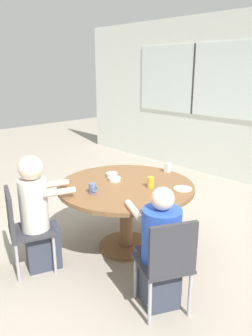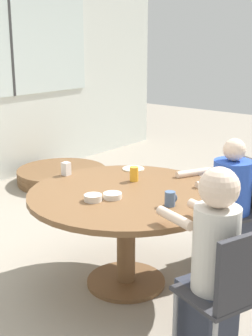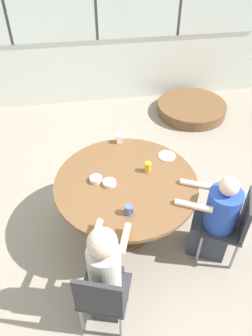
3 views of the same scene
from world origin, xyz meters
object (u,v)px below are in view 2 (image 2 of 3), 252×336
(person_woman_green_shirt, at_px, (227,208))
(juice_glass, at_px, (134,174))
(milk_carton_small, at_px, (66,169))
(bowl_cereal, at_px, (112,196))
(folded_table_stack, at_px, (62,176))
(person_man_blue_shirt, at_px, (211,267))
(chair_for_man_blue_shirt, at_px, (230,287))
(coffee_mug, at_px, (170,199))
(bowl_white_shallow, at_px, (93,198))
(chair_for_woman_green_shirt, at_px, (244,201))

(person_woman_green_shirt, xyz_separation_m, juice_glass, (-0.58, 0.52, 0.33))
(milk_carton_small, relative_size, bowl_cereal, 0.82)
(folded_table_stack, bearing_deg, person_man_blue_shirt, -119.52)
(milk_carton_small, bearing_deg, chair_for_man_blue_shirt, -102.81)
(person_man_blue_shirt, relative_size, bowl_cereal, 8.88)
(person_man_blue_shirt, height_order, coffee_mug, person_man_blue_shirt)
(person_woman_green_shirt, distance_m, person_man_blue_shirt, 1.23)
(bowl_white_shallow, height_order, folded_table_stack, bowl_white_shallow)
(person_man_blue_shirt, relative_size, milk_carton_small, 10.86)
(chair_for_man_blue_shirt, relative_size, bowl_cereal, 6.50)
(bowl_white_shallow, bearing_deg, juice_glass, 6.52)
(person_woman_green_shirt, relative_size, folded_table_stack, 0.92)
(person_man_blue_shirt, bearing_deg, person_woman_green_shirt, 41.91)
(coffee_mug, height_order, bowl_white_shallow, coffee_mug)
(person_woman_green_shirt, distance_m, milk_carton_small, 1.36)
(bowl_cereal, bearing_deg, person_man_blue_shirt, -99.03)
(person_man_blue_shirt, bearing_deg, chair_for_man_blue_shirt, -90.00)
(coffee_mug, distance_m, milk_carton_small, 1.06)
(chair_for_man_blue_shirt, bearing_deg, chair_for_woman_green_shirt, 41.58)
(coffee_mug, distance_m, bowl_white_shallow, 0.53)
(chair_for_woman_green_shirt, distance_m, juice_glass, 0.99)
(coffee_mug, height_order, juice_glass, juice_glass)
(juice_glass, distance_m, bowl_white_shallow, 0.54)
(chair_for_man_blue_shirt, bearing_deg, milk_carton_small, 96.31)
(person_woman_green_shirt, bearing_deg, chair_for_man_blue_shirt, 143.82)
(bowl_cereal, bearing_deg, juice_glass, 17.51)
(chair_for_woman_green_shirt, bearing_deg, coffee_mug, 112.21)
(person_man_blue_shirt, distance_m, bowl_white_shallow, 0.96)
(coffee_mug, bearing_deg, person_woman_green_shirt, 0.47)
(person_woman_green_shirt, bearing_deg, bowl_cereal, 94.58)
(milk_carton_small, height_order, bowl_white_shallow, milk_carton_small)
(person_man_blue_shirt, bearing_deg, milk_carton_small, 96.96)
(person_woman_green_shirt, bearing_deg, coffee_mug, 116.43)
(chair_for_man_blue_shirt, relative_size, person_man_blue_shirt, 0.73)
(chair_for_man_blue_shirt, height_order, bowl_white_shallow, chair_for_man_blue_shirt)
(person_woman_green_shirt, bearing_deg, chair_for_woman_green_shirt, -90.00)
(chair_for_man_blue_shirt, bearing_deg, person_man_blue_shirt, 90.00)
(coffee_mug, relative_size, juice_glass, 0.88)
(person_man_blue_shirt, xyz_separation_m, milk_carton_small, (0.33, 1.52, 0.25))
(bowl_white_shallow, bearing_deg, person_woman_green_shirt, -22.22)
(coffee_mug, xyz_separation_m, bowl_cereal, (-0.13, 0.40, -0.03))
(milk_carton_small, xyz_separation_m, bowl_cereal, (-0.19, -0.66, -0.03))
(folded_table_stack, bearing_deg, bowl_cereal, -125.83)
(milk_carton_small, bearing_deg, juice_glass, -67.35)
(chair_for_man_blue_shirt, relative_size, folded_table_stack, 0.74)
(coffee_mug, relative_size, milk_carton_small, 0.94)
(coffee_mug, relative_size, bowl_cereal, 0.77)
(bowl_white_shallow, bearing_deg, folded_table_stack, 51.28)
(bowl_cereal, bearing_deg, chair_for_man_blue_shirt, -100.58)
(folded_table_stack, bearing_deg, chair_for_woman_green_shirt, -100.12)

